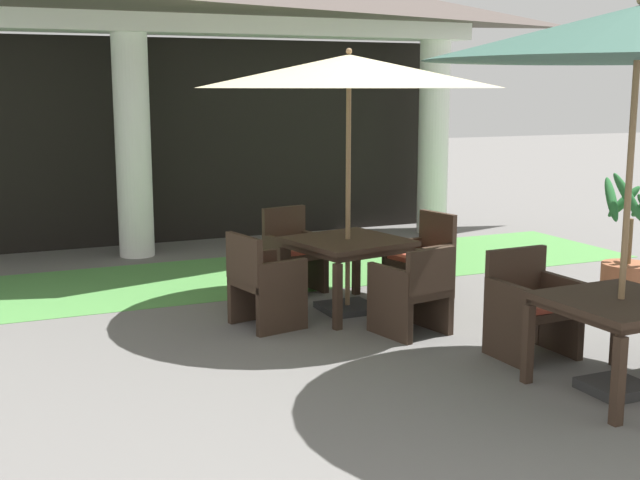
{
  "coord_description": "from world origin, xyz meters",
  "views": [
    {
      "loc": [
        -2.19,
        -1.56,
        2.23
      ],
      "look_at": [
        0.1,
        3.65,
        1.19
      ],
      "focal_mm": 47.08,
      "sensor_mm": 36.0,
      "label": 1
    }
  ],
  "objects_px": {
    "patio_chair_near_foreground_north": "(293,254)",
    "patio_umbrella_near_foreground": "(349,73)",
    "patio_chair_near_foreground_east": "(422,261)",
    "patio_umbrella_mid_right": "(639,35)",
    "potted_palm_right_edge": "(627,268)",
    "patio_table_mid_right": "(620,311)",
    "patio_chair_mid_right_north": "(531,308)",
    "patio_chair_near_foreground_west": "(263,283)",
    "patio_chair_near_foreground_south": "(413,292)",
    "patio_table_near_foreground": "(348,248)"
  },
  "relations": [
    {
      "from": "patio_chair_near_foreground_north",
      "to": "patio_umbrella_near_foreground",
      "type": "bearing_deg",
      "value": 90.0
    },
    {
      "from": "patio_chair_near_foreground_east",
      "to": "patio_umbrella_mid_right",
      "type": "distance_m",
      "value": 3.78
    },
    {
      "from": "patio_umbrella_near_foreground",
      "to": "potted_palm_right_edge",
      "type": "height_order",
      "value": "patio_umbrella_near_foreground"
    },
    {
      "from": "patio_table_mid_right",
      "to": "patio_umbrella_mid_right",
      "type": "height_order",
      "value": "patio_umbrella_mid_right"
    },
    {
      "from": "patio_umbrella_mid_right",
      "to": "patio_chair_mid_right_north",
      "type": "xyz_separation_m",
      "value": [
        -0.04,
        0.97,
        -2.17
      ]
    },
    {
      "from": "patio_chair_near_foreground_east",
      "to": "patio_chair_near_foreground_west",
      "type": "bearing_deg",
      "value": 90.0
    },
    {
      "from": "patio_chair_near_foreground_west",
      "to": "patio_chair_near_foreground_east",
      "type": "distance_m",
      "value": 1.98
    },
    {
      "from": "patio_chair_near_foreground_north",
      "to": "patio_chair_near_foreground_east",
      "type": "xyz_separation_m",
      "value": [
        1.17,
        -0.77,
        -0.03
      ]
    },
    {
      "from": "patio_umbrella_mid_right",
      "to": "patio_chair_mid_right_north",
      "type": "height_order",
      "value": "patio_umbrella_mid_right"
    },
    {
      "from": "patio_chair_near_foreground_east",
      "to": "patio_umbrella_mid_right",
      "type": "height_order",
      "value": "patio_umbrella_mid_right"
    },
    {
      "from": "patio_chair_near_foreground_south",
      "to": "patio_chair_mid_right_north",
      "type": "distance_m",
      "value": 1.11
    },
    {
      "from": "patio_chair_near_foreground_south",
      "to": "patio_umbrella_mid_right",
      "type": "relative_size",
      "value": 0.28
    },
    {
      "from": "patio_table_near_foreground",
      "to": "patio_chair_near_foreground_south",
      "type": "bearing_deg",
      "value": -78.53
    },
    {
      "from": "patio_table_near_foreground",
      "to": "patio_chair_near_foreground_west",
      "type": "bearing_deg",
      "value": -168.53
    },
    {
      "from": "patio_chair_near_foreground_south",
      "to": "potted_palm_right_edge",
      "type": "xyz_separation_m",
      "value": [
        2.6,
        0.08,
        -0.02
      ]
    },
    {
      "from": "patio_chair_near_foreground_east",
      "to": "patio_chair_mid_right_north",
      "type": "bearing_deg",
      "value": 163.37
    },
    {
      "from": "patio_chair_mid_right_north",
      "to": "patio_table_mid_right",
      "type": "bearing_deg",
      "value": 90.0
    },
    {
      "from": "patio_chair_near_foreground_south",
      "to": "patio_umbrella_mid_right",
      "type": "distance_m",
      "value": 2.97
    },
    {
      "from": "patio_table_near_foreground",
      "to": "patio_umbrella_near_foreground",
      "type": "distance_m",
      "value": 1.71
    },
    {
      "from": "patio_chair_mid_right_north",
      "to": "potted_palm_right_edge",
      "type": "distance_m",
      "value": 2.25
    },
    {
      "from": "patio_chair_near_foreground_west",
      "to": "patio_chair_near_foreground_north",
      "type": "bearing_deg",
      "value": 135.02
    },
    {
      "from": "patio_table_mid_right",
      "to": "patio_chair_near_foreground_east",
      "type": "bearing_deg",
      "value": 87.2
    },
    {
      "from": "patio_chair_near_foreground_west",
      "to": "potted_palm_right_edge",
      "type": "xyz_separation_m",
      "value": [
        3.76,
        -0.69,
        -0.05
      ]
    },
    {
      "from": "patio_chair_near_foreground_east",
      "to": "potted_palm_right_edge",
      "type": "height_order",
      "value": "potted_palm_right_edge"
    },
    {
      "from": "potted_palm_right_edge",
      "to": "patio_chair_near_foreground_north",
      "type": "bearing_deg",
      "value": 148.14
    },
    {
      "from": "patio_chair_near_foreground_west",
      "to": "patio_chair_mid_right_north",
      "type": "xyz_separation_m",
      "value": [
        1.75,
        -1.71,
        -0.01
      ]
    },
    {
      "from": "patio_table_mid_right",
      "to": "patio_umbrella_mid_right",
      "type": "bearing_deg",
      "value": 56.31
    },
    {
      "from": "patio_table_near_foreground",
      "to": "patio_chair_near_foreground_south",
      "type": "xyz_separation_m",
      "value": [
        0.2,
        -0.96,
        -0.25
      ]
    },
    {
      "from": "patio_umbrella_mid_right",
      "to": "patio_chair_near_foreground_north",
      "type": "bearing_deg",
      "value": 104.84
    },
    {
      "from": "patio_chair_near_foreground_north",
      "to": "patio_umbrella_mid_right",
      "type": "xyz_separation_m",
      "value": [
        1.02,
        -3.84,
        2.16
      ]
    },
    {
      "from": "patio_umbrella_near_foreground",
      "to": "patio_chair_mid_right_north",
      "type": "height_order",
      "value": "patio_umbrella_near_foreground"
    },
    {
      "from": "patio_chair_near_foreground_south",
      "to": "patio_umbrella_near_foreground",
      "type": "bearing_deg",
      "value": 90.0
    },
    {
      "from": "patio_umbrella_mid_right",
      "to": "patio_chair_near_foreground_south",
      "type": "bearing_deg",
      "value": 108.14
    },
    {
      "from": "patio_chair_near_foreground_south",
      "to": "patio_chair_near_foreground_north",
      "type": "bearing_deg",
      "value": 90.0
    },
    {
      "from": "patio_table_near_foreground",
      "to": "patio_chair_mid_right_north",
      "type": "xyz_separation_m",
      "value": [
        0.78,
        -1.9,
        -0.23
      ]
    },
    {
      "from": "patio_umbrella_near_foreground",
      "to": "patio_chair_mid_right_north",
      "type": "relative_size",
      "value": 3.36
    },
    {
      "from": "patio_chair_near_foreground_east",
      "to": "patio_umbrella_mid_right",
      "type": "bearing_deg",
      "value": 165.72
    },
    {
      "from": "patio_table_near_foreground",
      "to": "patio_chair_near_foreground_east",
      "type": "relative_size",
      "value": 1.35
    },
    {
      "from": "patio_chair_near_foreground_north",
      "to": "patio_chair_mid_right_north",
      "type": "height_order",
      "value": "patio_chair_near_foreground_north"
    },
    {
      "from": "potted_palm_right_edge",
      "to": "patio_chair_near_foreground_south",
      "type": "bearing_deg",
      "value": -178.33
    },
    {
      "from": "patio_table_near_foreground",
      "to": "patio_chair_near_foreground_west",
      "type": "relative_size",
      "value": 1.36
    },
    {
      "from": "patio_umbrella_near_foreground",
      "to": "potted_palm_right_edge",
      "type": "relative_size",
      "value": 2.13
    },
    {
      "from": "patio_table_near_foreground",
      "to": "patio_umbrella_mid_right",
      "type": "height_order",
      "value": "patio_umbrella_mid_right"
    },
    {
      "from": "patio_table_mid_right",
      "to": "patio_chair_near_foreground_north",
      "type": "bearing_deg",
      "value": 104.84
    },
    {
      "from": "patio_umbrella_near_foreground",
      "to": "patio_chair_near_foreground_west",
      "type": "relative_size",
      "value": 3.32
    },
    {
      "from": "patio_chair_near_foreground_south",
      "to": "patio_chair_near_foreground_north",
      "type": "height_order",
      "value": "patio_chair_near_foreground_north"
    },
    {
      "from": "potted_palm_right_edge",
      "to": "patio_umbrella_near_foreground",
      "type": "bearing_deg",
      "value": 162.34
    },
    {
      "from": "patio_chair_near_foreground_east",
      "to": "patio_table_mid_right",
      "type": "xyz_separation_m",
      "value": [
        -0.15,
        -3.07,
        0.23
      ]
    },
    {
      "from": "patio_chair_near_foreground_west",
      "to": "patio_chair_mid_right_north",
      "type": "bearing_deg",
      "value": 34.25
    },
    {
      "from": "patio_chair_near_foreground_south",
      "to": "patio_table_mid_right",
      "type": "distance_m",
      "value": 2.02
    }
  ]
}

